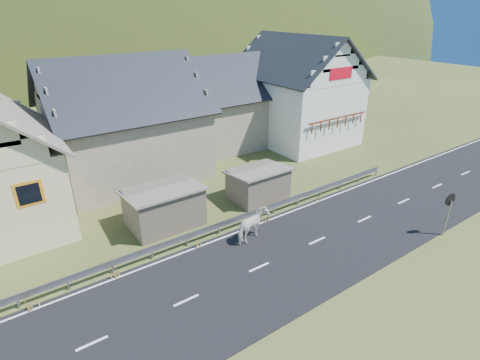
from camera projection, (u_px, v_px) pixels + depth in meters
ground at (259, 268)px, 18.35m from camera, size 160.00×160.00×0.00m
road at (259, 267)px, 18.34m from camera, size 60.00×7.00×0.04m
lane_markings at (259, 267)px, 18.33m from camera, size 60.00×6.60×0.01m
guardrail at (219, 225)px, 20.86m from camera, size 28.10×0.09×0.75m
shed_left at (164, 207)px, 21.69m from camera, size 4.30×3.30×2.40m
shed_right at (258, 184)px, 24.73m from camera, size 3.80×2.90×2.20m
house_stone_a at (123, 114)px, 27.05m from camera, size 10.80×9.80×8.90m
house_stone_b at (224, 97)px, 33.89m from camera, size 9.80×8.80×8.10m
house_white at (297, 86)px, 34.43m from camera, size 8.80×10.80×9.70m
mountain at (16, 87)px, 163.28m from camera, size 440.00×280.00×260.00m
horse at (253, 226)px, 20.20m from camera, size 1.52×2.23×1.72m
traffic_mirror at (449, 205)px, 20.24m from camera, size 0.72×0.24×2.58m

